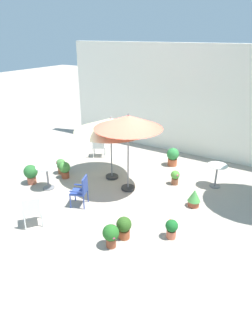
{
  "coord_description": "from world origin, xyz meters",
  "views": [
    {
      "loc": [
        4.27,
        -6.85,
        4.65
      ],
      "look_at": [
        0.0,
        0.19,
        0.81
      ],
      "focal_mm": 31.07,
      "sensor_mm": 36.0,
      "label": 1
    }
  ],
  "objects_px": {
    "cafe_table_0": "(47,173)",
    "patio_chair_1": "(99,145)",
    "potted_plant_3": "(172,228)",
    "potted_plant_6": "(194,198)",
    "potted_plant_4": "(31,173)",
    "potted_plant_1": "(173,156)",
    "potted_plant_7": "(175,177)",
    "potted_plant_5": "(65,169)",
    "potted_plant_2": "(124,227)",
    "cafe_table_1": "(217,172)",
    "potted_plant_8": "(111,234)",
    "patio_chair_0": "(81,189)",
    "potted_plant_0": "(61,165)",
    "patio_umbrella_0": "(128,123)",
    "patio_chair_2": "(32,210)",
    "patio_umbrella_1": "(111,125)"
  },
  "relations": [
    {
      "from": "cafe_table_0",
      "to": "patio_chair_1",
      "type": "xyz_separation_m",
      "value": [
        -0.14,
        3.02,
        -0.02
      ]
    },
    {
      "from": "potted_plant_3",
      "to": "potted_plant_6",
      "type": "xyz_separation_m",
      "value": [
        -0.01,
        1.7,
        0.0
      ]
    },
    {
      "from": "potted_plant_4",
      "to": "potted_plant_6",
      "type": "distance_m",
      "value": 5.38
    },
    {
      "from": "potted_plant_1",
      "to": "potted_plant_7",
      "type": "relative_size",
      "value": 1.42
    },
    {
      "from": "cafe_table_0",
      "to": "potted_plant_5",
      "type": "relative_size",
      "value": 1.33
    },
    {
      "from": "potted_plant_2",
      "to": "potted_plant_5",
      "type": "height_order",
      "value": "potted_plant_5"
    },
    {
      "from": "cafe_table_1",
      "to": "potted_plant_8",
      "type": "bearing_deg",
      "value": -106.58
    },
    {
      "from": "patio_chair_0",
      "to": "potted_plant_7",
      "type": "bearing_deg",
      "value": 55.45
    },
    {
      "from": "potted_plant_6",
      "to": "potted_plant_8",
      "type": "xyz_separation_m",
      "value": [
        -1.08,
        -2.75,
        0.07
      ]
    },
    {
      "from": "potted_plant_0",
      "to": "potted_plant_2",
      "type": "relative_size",
      "value": 0.95
    },
    {
      "from": "patio_chair_1",
      "to": "potted_plant_5",
      "type": "distance_m",
      "value": 2.16
    },
    {
      "from": "patio_chair_0",
      "to": "potted_plant_4",
      "type": "relative_size",
      "value": 1.41
    },
    {
      "from": "cafe_table_1",
      "to": "potted_plant_4",
      "type": "bearing_deg",
      "value": -150.78
    },
    {
      "from": "patio_chair_1",
      "to": "potted_plant_6",
      "type": "height_order",
      "value": "patio_chair_1"
    },
    {
      "from": "patio_umbrella_0",
      "to": "potted_plant_4",
      "type": "bearing_deg",
      "value": -155.83
    },
    {
      "from": "potted_plant_3",
      "to": "potted_plant_7",
      "type": "distance_m",
      "value": 2.88
    },
    {
      "from": "potted_plant_8",
      "to": "patio_chair_2",
      "type": "bearing_deg",
      "value": -170.3
    },
    {
      "from": "potted_plant_0",
      "to": "potted_plant_2",
      "type": "bearing_deg",
      "value": -26.66
    },
    {
      "from": "potted_plant_1",
      "to": "potted_plant_6",
      "type": "bearing_deg",
      "value": -54.69
    },
    {
      "from": "potted_plant_6",
      "to": "potted_plant_4",
      "type": "bearing_deg",
      "value": -164.19
    },
    {
      "from": "cafe_table_1",
      "to": "potted_plant_8",
      "type": "distance_m",
      "value": 4.48
    },
    {
      "from": "patio_umbrella_1",
      "to": "patio_umbrella_0",
      "type": "bearing_deg",
      "value": -24.39
    },
    {
      "from": "patio_umbrella_1",
      "to": "cafe_table_0",
      "type": "relative_size",
      "value": 3.12
    },
    {
      "from": "cafe_table_1",
      "to": "potted_plant_1",
      "type": "relative_size",
      "value": 1.11
    },
    {
      "from": "potted_plant_5",
      "to": "potted_plant_8",
      "type": "height_order",
      "value": "potted_plant_8"
    },
    {
      "from": "potted_plant_3",
      "to": "potted_plant_6",
      "type": "distance_m",
      "value": 1.7
    },
    {
      "from": "potted_plant_6",
      "to": "patio_chair_1",
      "type": "bearing_deg",
      "value": 160.79
    },
    {
      "from": "potted_plant_2",
      "to": "potted_plant_6",
      "type": "distance_m",
      "value": 2.51
    },
    {
      "from": "patio_umbrella_1",
      "to": "potted_plant_7",
      "type": "relative_size",
      "value": 4.92
    },
    {
      "from": "patio_chair_1",
      "to": "potted_plant_4",
      "type": "distance_m",
      "value": 3.12
    },
    {
      "from": "patio_umbrella_1",
      "to": "potted_plant_5",
      "type": "height_order",
      "value": "patio_umbrella_1"
    },
    {
      "from": "potted_plant_1",
      "to": "potted_plant_5",
      "type": "height_order",
      "value": "potted_plant_1"
    },
    {
      "from": "potted_plant_0",
      "to": "potted_plant_8",
      "type": "xyz_separation_m",
      "value": [
        3.78,
        -2.39,
        0.04
      ]
    },
    {
      "from": "cafe_table_1",
      "to": "potted_plant_7",
      "type": "distance_m",
      "value": 1.35
    },
    {
      "from": "potted_plant_4",
      "to": "potted_plant_6",
      "type": "height_order",
      "value": "potted_plant_4"
    },
    {
      "from": "potted_plant_2",
      "to": "potted_plant_5",
      "type": "xyz_separation_m",
      "value": [
        -3.5,
        1.75,
        0.01
      ]
    },
    {
      "from": "patio_umbrella_0",
      "to": "potted_plant_3",
      "type": "relative_size",
      "value": 4.94
    },
    {
      "from": "patio_umbrella_1",
      "to": "potted_plant_5",
      "type": "relative_size",
      "value": 4.14
    },
    {
      "from": "potted_plant_7",
      "to": "patio_umbrella_0",
      "type": "bearing_deg",
      "value": -136.44
    },
    {
      "from": "potted_plant_2",
      "to": "potted_plant_1",
      "type": "bearing_deg",
      "value": 98.46
    },
    {
      "from": "patio_chair_0",
      "to": "cafe_table_1",
      "type": "bearing_deg",
      "value": 46.54
    },
    {
      "from": "patio_chair_1",
      "to": "potted_plant_2",
      "type": "xyz_separation_m",
      "value": [
        3.6,
        -3.9,
        -0.2
      ]
    },
    {
      "from": "potted_plant_3",
      "to": "potted_plant_8",
      "type": "relative_size",
      "value": 0.85
    },
    {
      "from": "patio_umbrella_1",
      "to": "potted_plant_5",
      "type": "distance_m",
      "value": 2.29
    },
    {
      "from": "patio_umbrella_0",
      "to": "potted_plant_3",
      "type": "bearing_deg",
      "value": -35.71
    },
    {
      "from": "potted_plant_3",
      "to": "potted_plant_7",
      "type": "relative_size",
      "value": 1.03
    },
    {
      "from": "patio_umbrella_0",
      "to": "patio_chair_2",
      "type": "xyz_separation_m",
      "value": [
        -1.11,
        -3.01,
        -1.74
      ]
    },
    {
      "from": "patio_chair_1",
      "to": "potted_plant_5",
      "type": "relative_size",
      "value": 1.55
    },
    {
      "from": "cafe_table_1",
      "to": "potted_plant_3",
      "type": "relative_size",
      "value": 1.53
    },
    {
      "from": "patio_chair_1",
      "to": "potted_plant_0",
      "type": "bearing_deg",
      "value": -97.78
    }
  ]
}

